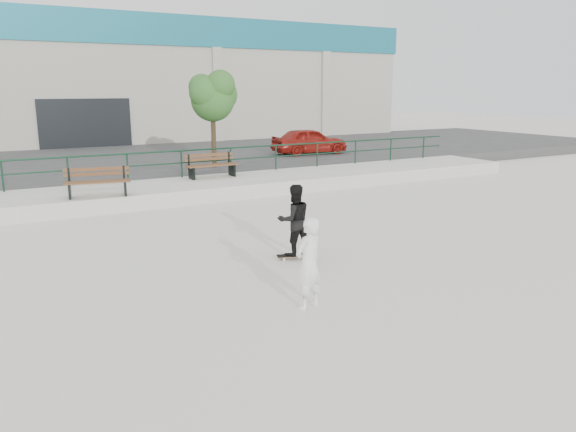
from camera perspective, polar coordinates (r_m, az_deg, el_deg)
ground at (r=11.57m, az=2.48°, el=-6.16°), size 120.00×120.00×0.00m
ledge at (r=19.95m, az=-12.16°, el=2.42°), size 30.00×3.00×0.50m
parking_strip at (r=28.09m, az=-17.47°, el=5.09°), size 60.00×14.00×0.50m
railing at (r=21.04m, az=-13.37°, el=5.63°), size 28.00×0.06×1.03m
commercial_building at (r=41.66m, az=-22.18°, el=13.06°), size 44.20×16.33×8.00m
bench_left at (r=18.26m, az=-18.80°, el=3.27°), size 2.01×0.92×0.90m
bench_right at (r=21.22m, az=-7.79°, el=5.10°), size 1.96×0.61×0.90m
tree at (r=23.90m, az=-7.63°, el=12.11°), size 2.25×2.00×4.00m
red_car at (r=28.63m, az=2.19°, el=7.63°), size 3.96×1.84×1.31m
skateboard at (r=12.71m, az=0.64°, el=-4.04°), size 0.80×0.41×0.09m
standing_skater at (r=12.50m, az=0.65°, el=-0.41°), size 0.85×0.70×1.61m
seated_skater at (r=9.72m, az=2.11°, el=-4.84°), size 0.69×0.56×1.63m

